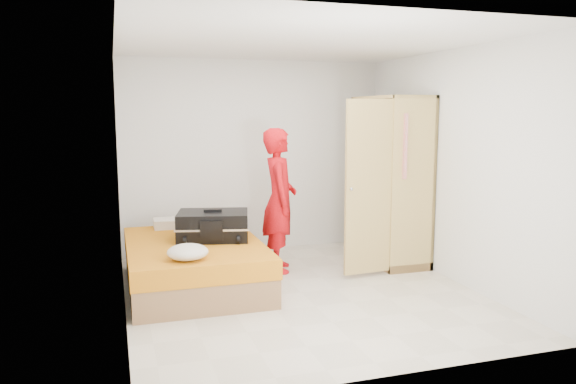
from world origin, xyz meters
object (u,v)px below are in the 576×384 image
object	(u,v)px
wardrobe	(388,184)
person	(279,200)
bed	(194,264)
suitcase	(213,226)
round_cushion	(188,252)

from	to	relation	value
wardrobe	person	world-z (taller)	wardrobe
wardrobe	person	xyz separation A→B (m)	(-1.42, 0.04, -0.14)
bed	suitcase	xyz separation A→B (m)	(0.23, 0.08, 0.40)
bed	wardrobe	world-z (taller)	wardrobe
wardrobe	bed	bearing A→B (deg)	-173.31
bed	person	size ratio (longest dim) A/B	1.18
person	round_cushion	xyz separation A→B (m)	(-1.24, -1.06, -0.28)
suitcase	wardrobe	bearing A→B (deg)	18.64
bed	wardrobe	distance (m)	2.63
person	round_cushion	bearing A→B (deg)	143.86
bed	person	distance (m)	1.28
bed	suitcase	distance (m)	0.47
wardrobe	person	size ratio (longest dim) A/B	1.22
person	round_cushion	size ratio (longest dim) A/B	4.34
wardrobe	round_cushion	xyz separation A→B (m)	(-2.66, -1.02, -0.42)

